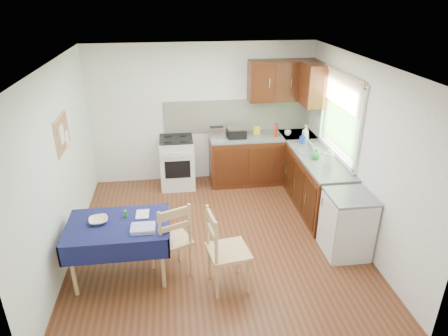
{
  "coord_description": "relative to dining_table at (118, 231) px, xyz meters",
  "views": [
    {
      "loc": [
        -0.53,
        -4.83,
        3.34
      ],
      "look_at": [
        0.12,
        0.07,
        1.09
      ],
      "focal_mm": 32.0,
      "sensor_mm": 36.0,
      "label": 1
    }
  ],
  "objects": [
    {
      "name": "floor",
      "position": [
        1.26,
        0.61,
        -0.64
      ],
      "size": [
        4.2,
        4.2,
        0.0
      ],
      "primitive_type": "plane",
      "color": "#522816",
      "rests_on": "ground"
    },
    {
      "name": "ceiling",
      "position": [
        1.26,
        0.61,
        1.86
      ],
      "size": [
        4.0,
        4.2,
        0.02
      ],
      "primitive_type": "cube",
      "color": "white",
      "rests_on": "wall_back"
    },
    {
      "name": "wall_back",
      "position": [
        1.26,
        2.71,
        0.61
      ],
      "size": [
        4.0,
        0.02,
        2.5
      ],
      "primitive_type": "cube",
      "color": "white",
      "rests_on": "ground"
    },
    {
      "name": "wall_front",
      "position": [
        1.26,
        -1.49,
        0.61
      ],
      "size": [
        4.0,
        0.02,
        2.5
      ],
      "primitive_type": "cube",
      "color": "white",
      "rests_on": "ground"
    },
    {
      "name": "wall_left",
      "position": [
        -0.74,
        0.61,
        0.61
      ],
      "size": [
        0.02,
        4.2,
        2.5
      ],
      "primitive_type": "cube",
      "color": "white",
      "rests_on": "ground"
    },
    {
      "name": "wall_right",
      "position": [
        3.26,
        0.61,
        0.61
      ],
      "size": [
        0.02,
        4.2,
        2.5
      ],
      "primitive_type": "cube",
      "color": "white",
      "rests_on": "ground"
    },
    {
      "name": "base_cabinets",
      "position": [
        2.62,
        1.87,
        -0.21
      ],
      "size": [
        1.9,
        2.3,
        0.86
      ],
      "color": "#331509",
      "rests_on": "ground"
    },
    {
      "name": "worktop_back",
      "position": [
        2.31,
        2.41,
        0.24
      ],
      "size": [
        1.9,
        0.6,
        0.04
      ],
      "primitive_type": "cube",
      "color": "slate",
      "rests_on": "base_cabinets"
    },
    {
      "name": "worktop_right",
      "position": [
        2.96,
        1.26,
        0.24
      ],
      "size": [
        0.6,
        1.7,
        0.04
      ],
      "primitive_type": "cube",
      "color": "slate",
      "rests_on": "base_cabinets"
    },
    {
      "name": "worktop_corner",
      "position": [
        2.96,
        2.41,
        0.24
      ],
      "size": [
        0.6,
        0.6,
        0.04
      ],
      "primitive_type": "cube",
      "color": "slate",
      "rests_on": "base_cabinets"
    },
    {
      "name": "splashback",
      "position": [
        1.91,
        2.7,
        0.56
      ],
      "size": [
        2.7,
        0.02,
        0.6
      ],
      "primitive_type": "cube",
      "color": "white",
      "rests_on": "wall_back"
    },
    {
      "name": "upper_cabinets",
      "position": [
        2.79,
        2.41,
        1.21
      ],
      "size": [
        1.2,
        0.85,
        0.7
      ],
      "color": "#331509",
      "rests_on": "wall_back"
    },
    {
      "name": "stove",
      "position": [
        0.76,
        2.41,
        -0.18
      ],
      "size": [
        0.6,
        0.61,
        0.92
      ],
      "color": "silver",
      "rests_on": "ground"
    },
    {
      "name": "window",
      "position": [
        3.23,
        1.31,
        1.01
      ],
      "size": [
        0.04,
        1.48,
        1.26
      ],
      "color": "#2F5D26",
      "rests_on": "wall_right"
    },
    {
      "name": "fridge",
      "position": [
        2.96,
        0.06,
        -0.2
      ],
      "size": [
        0.58,
        0.6,
        0.89
      ],
      "color": "silver",
      "rests_on": "ground"
    },
    {
      "name": "corkboard",
      "position": [
        -0.71,
        0.91,
        0.96
      ],
      "size": [
        0.04,
        0.62,
        0.47
      ],
      "color": "tan",
      "rests_on": "wall_left"
    },
    {
      "name": "dining_table",
      "position": [
        0.0,
        0.0,
        0.0
      ],
      "size": [
        1.23,
        0.83,
        0.74
      ],
      "rotation": [
        0.0,
        0.0,
        -0.43
      ],
      "color": "#0F143C",
      "rests_on": "ground"
    },
    {
      "name": "chair_far",
      "position": [
        0.63,
        -0.1,
        -0.09
      ],
      "size": [
        0.6,
        0.6,
        1.04
      ],
      "rotation": [
        0.0,
        0.0,
        3.53
      ],
      "color": "tan",
      "rests_on": "ground"
    },
    {
      "name": "chair_near",
      "position": [
        1.24,
        -0.4,
        -0.08
      ],
      "size": [
        0.53,
        0.53,
        1.05
      ],
      "rotation": [
        0.0,
        0.0,
        1.73
      ],
      "color": "tan",
      "rests_on": "ground"
    },
    {
      "name": "toaster",
      "position": [
        1.48,
        2.41,
        0.36
      ],
      "size": [
        0.28,
        0.17,
        0.21
      ],
      "rotation": [
        0.0,
        0.0,
        -0.04
      ],
      "color": "#B4B5B9",
      "rests_on": "worktop_back"
    },
    {
      "name": "sandwich_press",
      "position": [
        1.83,
        2.37,
        0.35
      ],
      "size": [
        0.32,
        0.28,
        0.19
      ],
      "rotation": [
        0.0,
        0.0,
        0.34
      ],
      "color": "black",
      "rests_on": "worktop_back"
    },
    {
      "name": "sauce_bottle",
      "position": [
        2.53,
        2.31,
        0.38
      ],
      "size": [
        0.06,
        0.06,
        0.24
      ],
      "primitive_type": "cylinder",
      "color": "red",
      "rests_on": "worktop_back"
    },
    {
      "name": "yellow_packet",
      "position": [
        2.22,
        2.48,
        0.34
      ],
      "size": [
        0.13,
        0.11,
        0.15
      ],
      "primitive_type": "cube",
      "rotation": [
        0.0,
        0.0,
        -0.41
      ],
      "color": "yellow",
      "rests_on": "worktop_back"
    },
    {
      "name": "dish_rack",
      "position": [
        2.9,
        1.55,
        0.28
      ],
      "size": [
        0.37,
        0.28,
        0.18
      ],
      "rotation": [
        0.0,
        0.0,
        0.34
      ],
      "color": "gray",
      "rests_on": "worktop_right"
    },
    {
      "name": "kettle",
      "position": [
        3.01,
        1.02,
        0.37
      ],
      "size": [
        0.14,
        0.14,
        0.24
      ],
      "color": "silver",
      "rests_on": "worktop_right"
    },
    {
      "name": "cup",
      "position": [
        2.76,
        2.35,
        0.31
      ],
      "size": [
        0.15,
        0.15,
        0.09
      ],
      "primitive_type": "imported",
      "rotation": [
        0.0,
        0.0,
        0.41
      ],
      "color": "silver",
      "rests_on": "worktop_back"
    },
    {
      "name": "soap_bottle_a",
      "position": [
        2.94,
        1.95,
        0.42
      ],
      "size": [
        0.15,
        0.15,
        0.31
      ],
      "primitive_type": "imported",
      "rotation": [
        0.0,
        0.0,
        0.31
      ],
      "color": "silver",
      "rests_on": "worktop_right"
    },
    {
      "name": "soap_bottle_b",
      "position": [
        2.9,
        1.92,
        0.36
      ],
      "size": [
        0.13,
        0.13,
        0.2
      ],
      "primitive_type": "imported",
      "rotation": [
        0.0,
        0.0,
        2.27
      ],
      "color": "#1D44AB",
      "rests_on": "worktop_right"
    },
    {
      "name": "soap_bottle_c",
      "position": [
        2.89,
        1.24,
        0.35
      ],
      "size": [
        0.15,
        0.15,
        0.17
      ],
      "primitive_type": "imported",
      "rotation": [
        0.0,
        0.0,
        3.28
      ],
      "color": "green",
      "rests_on": "worktop_right"
    },
    {
      "name": "plate_bowl",
      "position": [
        -0.23,
        0.06,
        0.13
      ],
      "size": [
        0.26,
        0.26,
        0.06
      ],
      "primitive_type": "imported",
      "rotation": [
        0.0,
        0.0,
        0.19
      ],
      "color": "beige",
      "rests_on": "dining_table"
    },
    {
      "name": "book",
      "position": [
        0.21,
        0.17,
        0.11
      ],
      "size": [
        0.16,
        0.22,
        0.02
      ],
      "primitive_type": "imported",
      "rotation": [
        0.0,
        0.0,
        -0.01
      ],
      "color": "white",
      "rests_on": "dining_table"
    },
    {
      "name": "spice_jar",
      "position": [
        0.09,
        0.15,
        0.15
      ],
      "size": [
        0.04,
        0.04,
        0.09
      ],
      "primitive_type": "cylinder",
      "color": "#227F29",
      "rests_on": "dining_table"
    },
    {
      "name": "tea_towel",
      "position": [
        0.31,
        -0.18,
        0.13
      ],
      "size": [
        0.28,
        0.22,
        0.05
      ],
      "primitive_type": "cube",
      "rotation": [
        0.0,
        0.0,
        -0.02
      ],
      "color": "#293396",
      "rests_on": "dining_table"
    }
  ]
}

